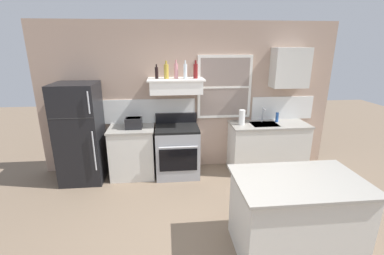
% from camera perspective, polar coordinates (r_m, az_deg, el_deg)
% --- Properties ---
extents(ground_plane, '(16.00, 16.00, 0.00)m').
position_cam_1_polar(ground_plane, '(3.53, 3.01, -23.42)').
color(ground_plane, '#7A6651').
extents(back_wall, '(5.40, 0.11, 2.70)m').
position_cam_1_polar(back_wall, '(4.98, -0.26, 6.32)').
color(back_wall, tan).
rests_on(back_wall, ground_plane).
extents(refrigerator, '(0.70, 0.72, 1.71)m').
position_cam_1_polar(refrigerator, '(4.93, -22.72, -1.17)').
color(refrigerator, black).
rests_on(refrigerator, ground_plane).
extents(counter_left_of_stove, '(0.79, 0.63, 0.91)m').
position_cam_1_polar(counter_left_of_stove, '(4.94, -12.50, -5.07)').
color(counter_left_of_stove, silver).
rests_on(counter_left_of_stove, ground_plane).
extents(toaster, '(0.30, 0.20, 0.19)m').
position_cam_1_polar(toaster, '(4.71, -12.31, 0.96)').
color(toaster, black).
rests_on(toaster, counter_left_of_stove).
extents(stove_range, '(0.76, 0.69, 1.09)m').
position_cam_1_polar(stove_range, '(4.87, -3.14, -4.89)').
color(stove_range, '#9EA0A5').
rests_on(stove_range, ground_plane).
extents(range_hood_shelf, '(0.96, 0.52, 0.24)m').
position_cam_1_polar(range_hood_shelf, '(4.65, -3.43, 8.89)').
color(range_hood_shelf, white).
extents(bottle_balsamic_dark, '(0.06, 0.06, 0.24)m').
position_cam_1_polar(bottle_balsamic_dark, '(4.62, -7.54, 11.50)').
color(bottle_balsamic_dark, black).
rests_on(bottle_balsamic_dark, range_hood_shelf).
extents(bottle_champagne_gold_foil, '(0.08, 0.08, 0.30)m').
position_cam_1_polar(bottle_champagne_gold_foil, '(4.62, -5.49, 11.85)').
color(bottle_champagne_gold_foil, '#B29333').
rests_on(bottle_champagne_gold_foil, range_hood_shelf).
extents(bottle_rose_pink, '(0.07, 0.07, 0.31)m').
position_cam_1_polar(bottle_rose_pink, '(4.62, -3.42, 11.98)').
color(bottle_rose_pink, '#C67F84').
rests_on(bottle_rose_pink, range_hood_shelf).
extents(bottle_clear_tall, '(0.06, 0.06, 0.31)m').
position_cam_1_polar(bottle_clear_tall, '(4.58, -1.44, 11.92)').
color(bottle_clear_tall, silver).
rests_on(bottle_clear_tall, range_hood_shelf).
extents(bottle_red_label_wine, '(0.07, 0.07, 0.30)m').
position_cam_1_polar(bottle_red_label_wine, '(4.64, 0.76, 11.97)').
color(bottle_red_label_wine, maroon).
rests_on(bottle_red_label_wine, range_hood_shelf).
extents(counter_right_with_sink, '(1.43, 0.63, 0.91)m').
position_cam_1_polar(counter_right_with_sink, '(5.25, 15.74, -3.93)').
color(counter_right_with_sink, silver).
rests_on(counter_right_with_sink, ground_plane).
extents(sink_faucet, '(0.03, 0.17, 0.28)m').
position_cam_1_polar(sink_faucet, '(5.12, 14.88, 2.96)').
color(sink_faucet, silver).
rests_on(sink_faucet, counter_right_with_sink).
extents(paper_towel_roll, '(0.11, 0.11, 0.27)m').
position_cam_1_polar(paper_towel_roll, '(4.91, 10.58, 2.16)').
color(paper_towel_roll, white).
rests_on(paper_towel_roll, counter_right_with_sink).
extents(dish_soap_bottle, '(0.06, 0.06, 0.18)m').
position_cam_1_polar(dish_soap_bottle, '(5.25, 17.66, 2.10)').
color(dish_soap_bottle, blue).
rests_on(dish_soap_bottle, counter_right_with_sink).
extents(kitchen_island, '(1.40, 0.90, 0.91)m').
position_cam_1_polar(kitchen_island, '(3.39, 21.16, -17.06)').
color(kitchen_island, silver).
rests_on(kitchen_island, ground_plane).
extents(upper_cabinet_right, '(0.64, 0.32, 0.70)m').
position_cam_1_polar(upper_cabinet_right, '(5.21, 20.16, 11.85)').
color(upper_cabinet_right, silver).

